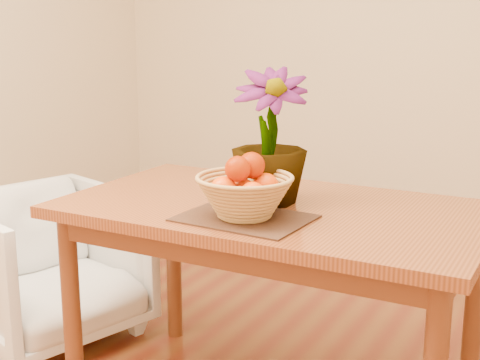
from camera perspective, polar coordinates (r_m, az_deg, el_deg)
The scene contains 7 objects.
wall_back at distance 4.01m, azimuth 15.24°, elevation 12.81°, with size 4.00×0.02×2.70m, color beige.
table at distance 2.26m, azimuth 2.82°, elevation -4.25°, with size 1.40×0.80×0.75m.
placemat at distance 2.06m, azimuth 0.40°, elevation -3.26°, with size 0.39×0.29×0.01m, color #3D2416.
wicker_basket at distance 2.05m, azimuth 0.40°, elevation -1.55°, with size 0.30×0.30×0.12m.
orange_pile at distance 2.03m, azimuth 0.43°, elevation 0.14°, with size 0.18×0.18×0.15m.
potted_plant at distance 2.21m, azimuth 2.52°, elevation 3.73°, with size 0.25×0.25×0.45m, color #124012.
armchair at distance 3.01m, azimuth -16.03°, elevation -6.43°, with size 0.69×0.65×0.71m, color #866B5C.
Camera 1 is at (0.91, -1.65, 1.33)m, focal length 50.00 mm.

